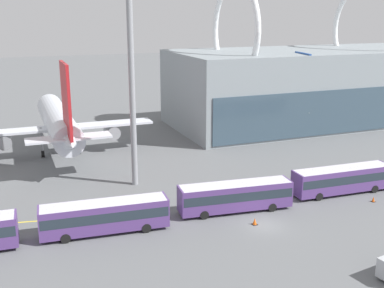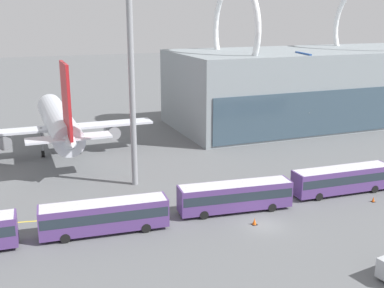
# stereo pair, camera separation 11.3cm
# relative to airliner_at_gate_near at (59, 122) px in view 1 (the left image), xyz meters

# --- Properties ---
(ground_plane) EXTENTS (440.00, 440.00, 0.00)m
(ground_plane) POSITION_rel_airliner_at_gate_near_xyz_m (17.20, -35.44, -5.36)
(ground_plane) COLOR slate
(airliner_at_gate_near) EXTENTS (29.80, 33.36, 15.91)m
(airliner_at_gate_near) POSITION_rel_airliner_at_gate_near_xyz_m (0.00, 0.00, 0.00)
(airliner_at_gate_near) COLOR silver
(airliner_at_gate_near) RESTS_ON ground_plane
(airliner_at_gate_far) EXTENTS (36.51, 39.16, 15.12)m
(airliner_at_gate_far) POSITION_rel_airliner_at_gate_near_xyz_m (46.32, 12.11, -0.48)
(airliner_at_gate_far) COLOR silver
(airliner_at_gate_far) RESTS_ON ground_plane
(shuttle_bus_1) EXTENTS (13.38, 3.83, 3.35)m
(shuttle_bus_1) POSITION_rel_airliner_at_gate_near_xyz_m (0.85, -30.94, -3.39)
(shuttle_bus_1) COLOR #56387A
(shuttle_bus_1) RESTS_ON ground_plane
(shuttle_bus_2) EXTENTS (13.42, 4.19, 3.35)m
(shuttle_bus_2) POSITION_rel_airliner_at_gate_near_xyz_m (15.96, -30.85, -3.39)
(shuttle_bus_2) COLOR #56387A
(shuttle_bus_2) RESTS_ON ground_plane
(shuttle_bus_3) EXTENTS (13.31, 3.38, 3.35)m
(shuttle_bus_3) POSITION_rel_airliner_at_gate_near_xyz_m (31.07, -30.67, -3.39)
(shuttle_bus_3) COLOR #56387A
(shuttle_bus_3) RESTS_ON ground_plane
(floodlight_mast) EXTENTS (2.95, 2.95, 31.42)m
(floodlight_mast) POSITION_rel_airliner_at_gate_near_xyz_m (7.52, -17.91, 14.02)
(floodlight_mast) COLOR gray
(floodlight_mast) RESTS_ON ground_plane
(lane_stripe_0) EXTENTS (6.84, 1.50, 0.01)m
(lane_stripe_0) POSITION_rel_airliner_at_gate_near_xyz_m (-8.42, -24.86, -5.35)
(lane_stripe_0) COLOR yellow
(lane_stripe_0) RESTS_ON ground_plane
(traffic_cone_0) EXTENTS (0.47, 0.47, 0.67)m
(traffic_cone_0) POSITION_rel_airliner_at_gate_near_xyz_m (32.85, -34.50, -5.03)
(traffic_cone_0) COLOR black
(traffic_cone_0) RESTS_ON ground_plane
(traffic_cone_1) EXTENTS (0.61, 0.61, 0.73)m
(traffic_cone_1) POSITION_rel_airliner_at_gate_near_xyz_m (16.30, -34.95, -5.00)
(traffic_cone_1) COLOR black
(traffic_cone_1) RESTS_ON ground_plane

